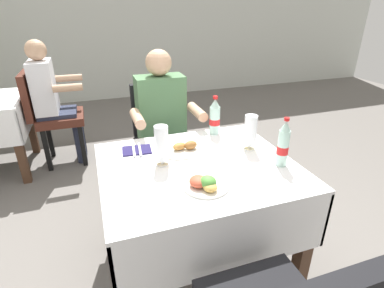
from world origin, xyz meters
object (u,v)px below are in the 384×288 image
(beer_glass_left, at_px, (162,146))
(background_patron, at_px, (52,97))
(seated_diner_far, at_px, (163,124))
(background_chair_right, at_px, (50,113))
(plate_far_diner, at_px, (181,148))
(cola_bottle_primary, at_px, (215,117))
(cola_bottle_secondary, at_px, (283,145))
(main_dining_table, at_px, (198,191))
(beer_glass_middle, at_px, (250,132))
(chair_far_diner_seat, at_px, (162,137))
(plate_near_camera, at_px, (205,184))
(napkin_cutlery_set, at_px, (137,150))

(beer_glass_left, bearing_deg, background_patron, 111.56)
(seated_diner_far, xyz_separation_m, background_chair_right, (-0.91, 1.07, -0.16))
(plate_far_diner, height_order, cola_bottle_primary, cola_bottle_primary)
(cola_bottle_primary, relative_size, cola_bottle_secondary, 0.95)
(main_dining_table, height_order, cola_bottle_secondary, cola_bottle_secondary)
(main_dining_table, bearing_deg, beer_glass_middle, 12.85)
(cola_bottle_primary, xyz_separation_m, background_patron, (-1.13, 1.43, -0.15))
(seated_diner_far, bearing_deg, beer_glass_left, -104.06)
(chair_far_diner_seat, xyz_separation_m, background_patron, (-0.88, 0.96, 0.16))
(chair_far_diner_seat, height_order, plate_near_camera, chair_far_diner_seat)
(beer_glass_middle, distance_m, background_patron, 2.13)
(main_dining_table, xyz_separation_m, cola_bottle_primary, (0.26, 0.38, 0.29))
(seated_diner_far, xyz_separation_m, cola_bottle_primary, (0.27, -0.36, 0.15))
(main_dining_table, xyz_separation_m, beer_glass_middle, (0.36, 0.08, 0.28))
(plate_far_diner, bearing_deg, seated_diner_far, 87.87)
(napkin_cutlery_set, bearing_deg, plate_near_camera, -64.80)
(background_patron, bearing_deg, chair_far_diner_seat, -47.73)
(seated_diner_far, relative_size, cola_bottle_primary, 4.81)
(napkin_cutlery_set, bearing_deg, beer_glass_middle, -16.90)
(cola_bottle_primary, height_order, napkin_cutlery_set, cola_bottle_primary)
(chair_far_diner_seat, relative_size, napkin_cutlery_set, 5.00)
(seated_diner_far, bearing_deg, beer_glass_middle, -60.19)
(main_dining_table, xyz_separation_m, beer_glass_left, (-0.18, 0.06, 0.29))
(plate_near_camera, distance_m, napkin_cutlery_set, 0.57)
(plate_far_diner, relative_size, napkin_cutlery_set, 1.31)
(seated_diner_far, distance_m, background_chair_right, 1.41)
(chair_far_diner_seat, bearing_deg, background_chair_right, 133.82)
(beer_glass_middle, distance_m, cola_bottle_primary, 0.31)
(plate_far_diner, distance_m, napkin_cutlery_set, 0.27)
(plate_far_diner, height_order, background_chair_right, background_chair_right)
(plate_near_camera, distance_m, plate_far_diner, 0.42)
(beer_glass_middle, distance_m, background_chair_right, 2.17)
(background_patron, bearing_deg, cola_bottle_primary, -51.69)
(plate_near_camera, bearing_deg, plate_far_diner, 88.22)
(beer_glass_left, bearing_deg, plate_near_camera, -65.19)
(main_dining_table, height_order, chair_far_diner_seat, chair_far_diner_seat)
(main_dining_table, relative_size, beer_glass_left, 4.65)
(plate_far_diner, distance_m, background_chair_right, 1.86)
(chair_far_diner_seat, distance_m, background_chair_right, 1.34)
(plate_far_diner, height_order, beer_glass_left, beer_glass_left)
(chair_far_diner_seat, bearing_deg, napkin_cutlery_set, -117.09)
(beer_glass_left, relative_size, background_patron, 0.18)
(plate_far_diner, bearing_deg, napkin_cutlery_set, 160.73)
(plate_near_camera, bearing_deg, background_patron, 112.04)
(plate_near_camera, xyz_separation_m, beer_glass_left, (-0.14, 0.29, 0.09))
(seated_diner_far, xyz_separation_m, napkin_cutlery_set, (-0.27, -0.46, 0.04))
(main_dining_table, relative_size, chair_far_diner_seat, 1.09)
(main_dining_table, relative_size, plate_near_camera, 4.71)
(main_dining_table, xyz_separation_m, background_chair_right, (-0.92, 1.81, -0.02))
(plate_far_diner, bearing_deg, background_patron, 117.42)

